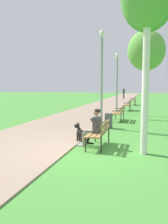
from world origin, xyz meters
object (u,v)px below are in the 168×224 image
object	(u,v)px
park_bench_mid	(119,112)
lamp_post_mid	(117,83)
park_bench_far	(128,104)
birch_tree_third	(146,51)
lamp_post_near	(102,78)
park_bench_near	(100,131)
pedestrian_distant	(124,93)
park_bench_furthest	(133,100)
person_seated_on_near_bench	(94,126)
litter_bin	(109,121)
dog_black	(82,135)

from	to	relation	value
park_bench_mid	lamp_post_mid	xyz separation A→B (m)	(-0.57, 3.24, 1.66)
park_bench_far	birch_tree_third	size ratio (longest dim) A/B	0.29
park_bench_mid	lamp_post_near	bearing A→B (deg)	-101.93
park_bench_near	pedestrian_distant	bearing A→B (deg)	94.27
park_bench_far	park_bench_furthest	distance (m)	5.63
person_seated_on_near_bench	pedestrian_distant	xyz separation A→B (m)	(-1.89, 28.11, 0.16)
birch_tree_third	park_bench_near	bearing A→B (deg)	-100.53
lamp_post_near	pedestrian_distant	size ratio (longest dim) A/B	2.71
person_seated_on_near_bench	pedestrian_distant	size ratio (longest dim) A/B	0.76
lamp_post_mid	litter_bin	bearing A→B (deg)	-86.20
park_bench_furthest	person_seated_on_near_bench	xyz separation A→B (m)	(-0.16, -17.43, 0.17)
birch_tree_third	lamp_post_mid	bearing A→B (deg)	130.18
park_bench_far	lamp_post_mid	size ratio (longest dim) A/B	0.36
person_seated_on_near_bench	park_bench_near	bearing A→B (deg)	-3.62
park_bench_mid	park_bench_furthest	bearing A→B (deg)	89.75
person_seated_on_near_bench	pedestrian_distant	bearing A→B (deg)	93.86
park_bench_furthest	lamp_post_mid	size ratio (longest dim) A/B	0.36
dog_black	litter_bin	distance (m)	3.07
pedestrian_distant	park_bench_near	bearing A→B (deg)	-85.73
park_bench_mid	park_bench_far	bearing A→B (deg)	90.20
lamp_post_near	litter_bin	bearing A→B (deg)	10.88
lamp_post_near	pedestrian_distant	xyz separation A→B (m)	(-1.47, 24.69, -1.47)
park_bench_near	litter_bin	size ratio (longest dim) A/B	2.14
park_bench_mid	litter_bin	distance (m)	2.46
lamp_post_mid	litter_bin	distance (m)	5.99
park_bench_far	park_bench_furthest	size ratio (longest dim) A/B	1.00
park_bench_furthest	lamp_post_near	size ratio (longest dim) A/B	0.34
park_bench_mid	park_bench_far	size ratio (longest dim) A/B	1.00
park_bench_near	lamp_post_mid	size ratio (longest dim) A/B	0.36
park_bench_furthest	litter_bin	size ratio (longest dim) A/B	2.14
park_bench_mid	birch_tree_third	xyz separation A→B (m)	(1.38, 0.94, 3.43)
birch_tree_third	dog_black	bearing A→B (deg)	-107.20
person_seated_on_near_bench	dog_black	bearing A→B (deg)	138.65
dog_black	lamp_post_mid	xyz separation A→B (m)	(0.04, 8.74, 1.91)
park_bench_furthest	dog_black	world-z (taller)	park_bench_furthest
lamp_post_near	pedestrian_distant	world-z (taller)	lamp_post_near
park_bench_far	dog_black	size ratio (longest dim) A/B	1.86
person_seated_on_near_bench	birch_tree_third	world-z (taller)	birch_tree_third
park_bench_mid	litter_bin	xyz separation A→B (m)	(-0.19, -2.45, -0.16)
park_bench_near	person_seated_on_near_bench	size ratio (longest dim) A/B	1.20
lamp_post_mid	birch_tree_third	bearing A→B (deg)	-49.82
person_seated_on_near_bench	litter_bin	size ratio (longest dim) A/B	1.79
park_bench_near	pedestrian_distant	xyz separation A→B (m)	(-2.10, 28.12, 0.33)
park_bench_mid	lamp_post_near	distance (m)	3.14
park_bench_near	park_bench_far	xyz separation A→B (m)	(-0.12, 11.81, 0.00)
park_bench_furthest	litter_bin	world-z (taller)	park_bench_furthest
lamp_post_mid	birch_tree_third	xyz separation A→B (m)	(1.95, -2.31, 1.77)
park_bench_mid	pedestrian_distant	distance (m)	22.27
park_bench_near	lamp_post_near	xyz separation A→B (m)	(-0.63, 3.43, 1.80)
person_seated_on_near_bench	lamp_post_near	bearing A→B (deg)	97.01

